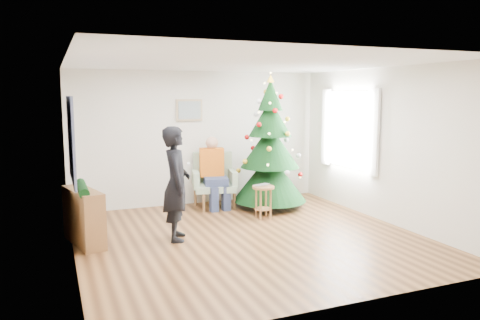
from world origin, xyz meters
name	(u,v)px	position (x,y,z in m)	size (l,w,h in m)	color
floor	(249,237)	(0.00, 0.00, 0.00)	(5.00, 5.00, 0.00)	brown
ceiling	(249,63)	(0.00, 0.00, 2.60)	(5.00, 5.00, 0.00)	white
wall_back	(199,138)	(0.00, 2.50, 1.30)	(5.00, 5.00, 0.00)	silver
wall_front	(349,180)	(0.00, -2.50, 1.30)	(5.00, 5.00, 0.00)	silver
wall_left	(70,161)	(-2.50, 0.00, 1.30)	(5.00, 5.00, 0.00)	silver
wall_right	(386,145)	(2.50, 0.00, 1.30)	(5.00, 5.00, 0.00)	silver
window_panel	(349,130)	(2.47, 1.00, 1.50)	(0.04, 1.30, 1.40)	white
curtains	(348,130)	(2.44, 1.00, 1.50)	(0.05, 1.75, 1.50)	white
christmas_tree	(270,149)	(1.13, 1.62, 1.13)	(1.39, 1.39, 2.52)	#3F2816
stool	(263,202)	(0.66, 0.90, 0.29)	(0.38, 0.38, 0.57)	brown
laptop	(263,185)	(0.66, 0.90, 0.59)	(0.31, 0.20, 0.02)	silver
armchair	(214,187)	(0.16, 2.06, 0.39)	(0.93, 0.89, 1.03)	#8FA787
seated_person	(214,171)	(0.14, 2.01, 0.70)	(0.52, 0.70, 1.35)	navy
standing_man	(176,184)	(-1.03, 0.31, 0.85)	(0.62, 0.40, 1.69)	black
game_controller	(188,164)	(-0.85, 0.28, 1.13)	(0.04, 0.13, 0.04)	white
console	(84,217)	(-2.33, 0.60, 0.40)	(0.30, 1.00, 0.80)	brown
garland	(82,188)	(-2.33, 0.60, 0.82)	(0.14, 0.14, 0.90)	black
tapestry	(71,139)	(-2.46, 0.30, 1.55)	(0.03, 1.50, 1.15)	black
framed_picture	(189,110)	(-0.20, 2.46, 1.85)	(0.52, 0.05, 0.42)	tan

